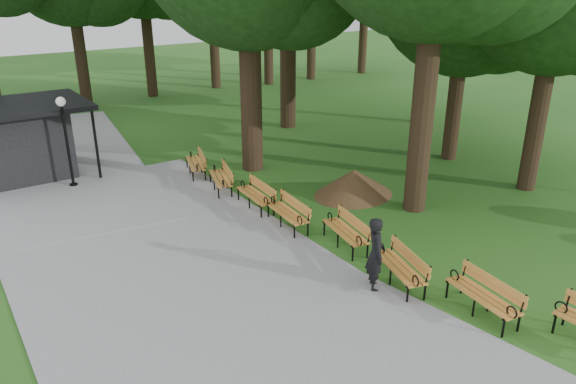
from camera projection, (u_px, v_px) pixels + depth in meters
ground at (364, 270)px, 13.55m from camera, size 100.00×100.00×0.00m
path at (166, 268)px, 13.57m from camera, size 12.00×38.00×0.06m
person at (376, 254)px, 12.41m from camera, size 0.73×0.79×1.81m
kiosk at (16, 141)px, 19.44m from camera, size 4.48×3.92×2.75m
lamp_post at (64, 123)px, 18.17m from camera, size 0.32×0.32×3.19m
dirt_mound at (354, 182)px, 18.11m from camera, size 2.40×2.40×0.90m
bench_1 at (483, 296)px, 11.60m from camera, size 0.95×1.98×0.88m
bench_2 at (399, 267)px, 12.76m from camera, size 1.22×2.00×0.88m
bench_3 at (345, 232)px, 14.58m from camera, size 1.06×2.00×0.88m
bench_4 at (287, 213)px, 15.74m from camera, size 0.90×1.97×0.88m
bench_5 at (255, 195)px, 17.03m from camera, size 0.85×1.96×0.88m
bench_6 at (220, 178)px, 18.50m from camera, size 1.23×2.00×0.88m
bench_7 at (195, 163)px, 20.00m from camera, size 1.22×2.00×0.88m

